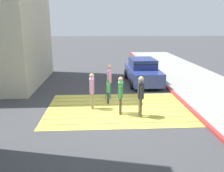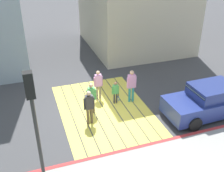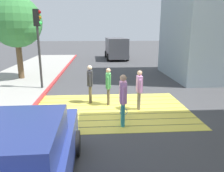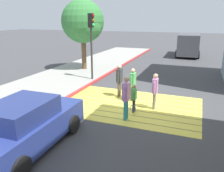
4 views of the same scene
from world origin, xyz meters
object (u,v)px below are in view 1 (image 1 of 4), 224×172
at_px(car_parked_near_curb, 143,72).
at_px(pedestrian_teen_behind, 109,78).
at_px(pedestrian_adult_lead, 120,93).
at_px(pedestrian_adult_side, 92,89).
at_px(pedestrian_adult_trailing, 141,94).
at_px(pedestrian_child_with_racket, 108,89).

relative_size(car_parked_near_curb, pedestrian_teen_behind, 2.40).
height_order(pedestrian_adult_lead, pedestrian_adult_side, pedestrian_adult_side).
bearing_deg(pedestrian_adult_lead, pedestrian_teen_behind, -80.49).
bearing_deg(pedestrian_teen_behind, car_parked_near_curb, -126.76).
xyz_separation_m(car_parked_near_curb, pedestrian_adult_trailing, (1.13, 5.64, 0.27)).
relative_size(pedestrian_adult_lead, pedestrian_adult_trailing, 0.95).
distance_m(pedestrian_adult_trailing, pedestrian_teen_behind, 2.82).
distance_m(car_parked_near_curb, pedestrian_child_with_racket, 4.59).
relative_size(pedestrian_adult_trailing, pedestrian_adult_side, 1.04).
relative_size(pedestrian_adult_trailing, pedestrian_teen_behind, 0.95).
height_order(pedestrian_adult_lead, pedestrian_adult_trailing, pedestrian_adult_trailing).
height_order(pedestrian_adult_side, pedestrian_child_with_racket, pedestrian_adult_side).
bearing_deg(pedestrian_adult_trailing, pedestrian_adult_lead, -21.87).
bearing_deg(pedestrian_child_with_racket, pedestrian_teen_behind, -96.36).
xyz_separation_m(pedestrian_adult_trailing, pedestrian_adult_side, (2.02, -1.02, -0.04)).
distance_m(pedestrian_adult_trailing, pedestrian_adult_side, 2.27).
xyz_separation_m(car_parked_near_curb, pedestrian_adult_lead, (1.93, 5.32, 0.22)).
height_order(car_parked_near_curb, pedestrian_adult_lead, pedestrian_adult_lead).
relative_size(pedestrian_adult_trailing, pedestrian_child_with_racket, 1.36).
distance_m(pedestrian_teen_behind, pedestrian_child_with_racket, 0.91).
bearing_deg(pedestrian_adult_trailing, pedestrian_adult_side, -26.84).
distance_m(car_parked_near_curb, pedestrian_teen_behind, 3.86).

